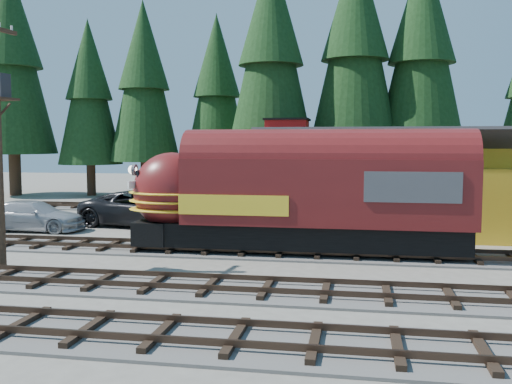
% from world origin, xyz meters
% --- Properties ---
extents(ground, '(120.00, 120.00, 0.00)m').
position_xyz_m(ground, '(0.00, 0.00, 0.00)').
color(ground, '#6B665B').
rests_on(ground, ground).
extents(track_spur, '(32.00, 3.20, 0.33)m').
position_xyz_m(track_spur, '(-10.00, 18.00, 0.06)').
color(track_spur, '#4C4947').
rests_on(track_spur, ground).
extents(depot, '(12.80, 7.00, 5.30)m').
position_xyz_m(depot, '(-0.00, 10.50, 2.96)').
color(depot, gold).
rests_on(depot, ground).
extents(conifer_backdrop, '(79.97, 22.86, 17.49)m').
position_xyz_m(conifer_backdrop, '(3.82, 24.83, 10.50)').
color(conifer_backdrop, black).
rests_on(conifer_backdrop, ground).
extents(locomotive, '(14.08, 2.80, 3.83)m').
position_xyz_m(locomotive, '(-4.23, 4.00, 2.28)').
color(locomotive, black).
rests_on(locomotive, ground).
extents(caboose, '(10.89, 3.16, 5.66)m').
position_xyz_m(caboose, '(-7.05, 18.00, 2.78)').
color(caboose, black).
rests_on(caboose, ground).
extents(pickup_truck_a, '(7.46, 4.35, 1.95)m').
position_xyz_m(pickup_truck_a, '(-12.91, 10.42, 0.98)').
color(pickup_truck_a, black).
rests_on(pickup_truck_a, ground).
extents(pickup_truck_b, '(5.40, 2.29, 1.56)m').
position_xyz_m(pickup_truck_b, '(-18.00, 7.88, 0.78)').
color(pickup_truck_b, '#ABADB2').
rests_on(pickup_truck_b, ground).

